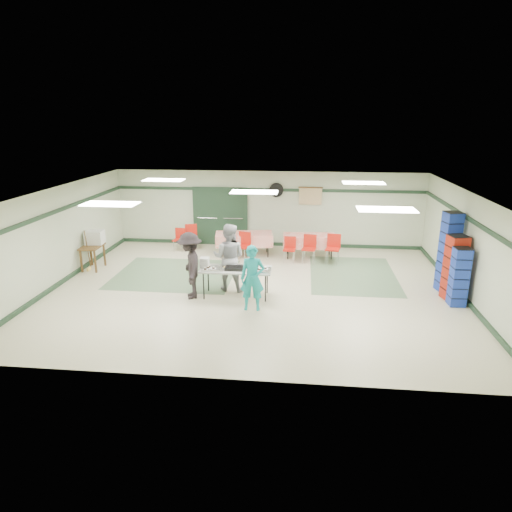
# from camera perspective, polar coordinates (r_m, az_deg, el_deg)

# --- Properties ---
(floor) EXTENTS (11.00, 11.00, 0.00)m
(floor) POSITION_cam_1_polar(r_m,az_deg,el_deg) (12.54, -0.21, -4.17)
(floor) COLOR #BDB798
(floor) RESTS_ON ground
(ceiling) EXTENTS (11.00, 11.00, 0.00)m
(ceiling) POSITION_cam_1_polar(r_m,az_deg,el_deg) (11.83, -0.22, 8.11)
(ceiling) COLOR silver
(ceiling) RESTS_ON wall_back
(wall_back) EXTENTS (11.00, 0.00, 11.00)m
(wall_back) POSITION_cam_1_polar(r_m,az_deg,el_deg) (16.48, 1.50, 5.89)
(wall_back) COLOR beige
(wall_back) RESTS_ON floor
(wall_front) EXTENTS (11.00, 0.00, 11.00)m
(wall_front) POSITION_cam_1_polar(r_m,az_deg,el_deg) (7.91, -3.79, -6.80)
(wall_front) COLOR beige
(wall_front) RESTS_ON floor
(wall_left) EXTENTS (0.00, 9.00, 9.00)m
(wall_left) POSITION_cam_1_polar(r_m,az_deg,el_deg) (13.82, -23.53, 2.27)
(wall_left) COLOR beige
(wall_left) RESTS_ON floor
(wall_right) EXTENTS (0.00, 9.00, 9.00)m
(wall_right) POSITION_cam_1_polar(r_m,az_deg,el_deg) (12.77, 25.14, 0.93)
(wall_right) COLOR beige
(wall_right) RESTS_ON floor
(trim_back) EXTENTS (11.00, 0.06, 0.10)m
(trim_back) POSITION_cam_1_polar(r_m,az_deg,el_deg) (16.33, 1.51, 8.28)
(trim_back) COLOR #1C3422
(trim_back) RESTS_ON wall_back
(baseboard_back) EXTENTS (11.00, 0.06, 0.12)m
(baseboard_back) POSITION_cam_1_polar(r_m,az_deg,el_deg) (16.75, 1.46, 1.54)
(baseboard_back) COLOR #1C3422
(baseboard_back) RESTS_ON floor
(trim_left) EXTENTS (0.06, 9.00, 0.10)m
(trim_left) POSITION_cam_1_polar(r_m,az_deg,el_deg) (13.66, -23.77, 5.11)
(trim_left) COLOR #1C3422
(trim_left) RESTS_ON wall_back
(baseboard_left) EXTENTS (0.06, 9.00, 0.12)m
(baseboard_left) POSITION_cam_1_polar(r_m,az_deg,el_deg) (14.16, -22.81, -2.78)
(baseboard_left) COLOR #1C3422
(baseboard_left) RESTS_ON floor
(trim_right) EXTENTS (0.06, 9.00, 0.10)m
(trim_right) POSITION_cam_1_polar(r_m,az_deg,el_deg) (12.60, 25.41, 4.00)
(trim_right) COLOR #1C3422
(trim_right) RESTS_ON wall_back
(baseboard_right) EXTENTS (0.06, 9.00, 0.12)m
(baseboard_right) POSITION_cam_1_polar(r_m,az_deg,el_deg) (13.14, 24.31, -4.47)
(baseboard_right) COLOR #1C3422
(baseboard_right) RESTS_ON floor
(green_patch_a) EXTENTS (3.50, 3.00, 0.01)m
(green_patch_a) POSITION_cam_1_polar(r_m,az_deg,el_deg) (13.93, -10.04, -2.22)
(green_patch_a) COLOR #63815E
(green_patch_a) RESTS_ON floor
(green_patch_b) EXTENTS (2.50, 3.50, 0.01)m
(green_patch_b) POSITION_cam_1_polar(r_m,az_deg,el_deg) (13.97, 11.98, -2.29)
(green_patch_b) COLOR #63815E
(green_patch_b) RESTS_ON floor
(double_door_left) EXTENTS (0.90, 0.06, 2.10)m
(double_door_left) POSITION_cam_1_polar(r_m,az_deg,el_deg) (16.80, -6.06, 4.97)
(double_door_left) COLOR gray
(double_door_left) RESTS_ON floor
(double_door_right) EXTENTS (0.90, 0.06, 2.10)m
(double_door_right) POSITION_cam_1_polar(r_m,az_deg,el_deg) (16.63, -2.84, 4.92)
(double_door_right) COLOR gray
(double_door_right) RESTS_ON floor
(door_frame) EXTENTS (2.00, 0.03, 2.15)m
(door_frame) POSITION_cam_1_polar(r_m,az_deg,el_deg) (16.69, -4.49, 4.93)
(door_frame) COLOR #1C3422
(door_frame) RESTS_ON floor
(wall_fan) EXTENTS (0.50, 0.10, 0.50)m
(wall_fan) POSITION_cam_1_polar(r_m,az_deg,el_deg) (16.28, 2.56, 8.24)
(wall_fan) COLOR black
(wall_fan) RESTS_ON wall_back
(scroll_banner) EXTENTS (0.80, 0.02, 0.60)m
(scroll_banner) POSITION_cam_1_polar(r_m,az_deg,el_deg) (16.28, 6.81, 7.43)
(scroll_banner) COLOR tan
(scroll_banner) RESTS_ON wall_back
(serving_table) EXTENTS (1.85, 0.76, 0.76)m
(serving_table) POSITION_cam_1_polar(r_m,az_deg,el_deg) (11.84, -2.54, -1.80)
(serving_table) COLOR #AFAFAA
(serving_table) RESTS_ON floor
(sheet_tray_right) EXTENTS (0.60, 0.45, 0.02)m
(sheet_tray_right) POSITION_cam_1_polar(r_m,az_deg,el_deg) (11.66, 0.40, -1.80)
(sheet_tray_right) COLOR silver
(sheet_tray_right) RESTS_ON serving_table
(sheet_tray_mid) EXTENTS (0.52, 0.40, 0.02)m
(sheet_tray_mid) POSITION_cam_1_polar(r_m,az_deg,el_deg) (11.91, -3.03, -1.42)
(sheet_tray_mid) COLOR silver
(sheet_tray_mid) RESTS_ON serving_table
(sheet_tray_left) EXTENTS (0.54, 0.41, 0.02)m
(sheet_tray_left) POSITION_cam_1_polar(r_m,az_deg,el_deg) (11.82, -5.36, -1.62)
(sheet_tray_left) COLOR silver
(sheet_tray_left) RESTS_ON serving_table
(baking_pan) EXTENTS (0.48, 0.30, 0.08)m
(baking_pan) POSITION_cam_1_polar(r_m,az_deg,el_deg) (11.76, -2.70, -1.52)
(baking_pan) COLOR black
(baking_pan) RESTS_ON serving_table
(foam_box_stack) EXTENTS (0.23, 0.21, 0.26)m
(foam_box_stack) POSITION_cam_1_polar(r_m,az_deg,el_deg) (11.98, -6.44, -0.80)
(foam_box_stack) COLOR white
(foam_box_stack) RESTS_ON serving_table
(volunteer_teal) EXTENTS (0.61, 0.42, 1.61)m
(volunteer_teal) POSITION_cam_1_polar(r_m,az_deg,el_deg) (11.00, -0.45, -2.80)
(volunteer_teal) COLOR teal
(volunteer_teal) RESTS_ON floor
(volunteer_grey) EXTENTS (0.96, 0.79, 1.84)m
(volunteer_grey) POSITION_cam_1_polar(r_m,az_deg,el_deg) (12.26, -3.41, -0.16)
(volunteer_grey) COLOR gray
(volunteer_grey) RESTS_ON floor
(volunteer_dark) EXTENTS (0.97, 1.27, 1.74)m
(volunteer_dark) POSITION_cam_1_polar(r_m,az_deg,el_deg) (11.83, -8.25, -1.20)
(volunteer_dark) COLOR black
(volunteer_dark) RESTS_ON floor
(dining_table_a) EXTENTS (1.77, 0.88, 0.77)m
(dining_table_a) POSITION_cam_1_polar(r_m,az_deg,el_deg) (15.34, 6.68, 1.94)
(dining_table_a) COLOR red
(dining_table_a) RESTS_ON floor
(dining_table_b) EXTENTS (2.01, 1.12, 0.77)m
(dining_table_b) POSITION_cam_1_polar(r_m,az_deg,el_deg) (15.47, -1.49, 2.17)
(dining_table_b) COLOR red
(dining_table_b) RESTS_ON floor
(chair_a) EXTENTS (0.48, 0.48, 0.90)m
(chair_a) POSITION_cam_1_polar(r_m,az_deg,el_deg) (14.80, 6.69, 1.31)
(chair_a) COLOR red
(chair_a) RESTS_ON floor
(chair_b) EXTENTS (0.41, 0.41, 0.82)m
(chair_b) POSITION_cam_1_polar(r_m,az_deg,el_deg) (14.81, 4.23, 1.18)
(chair_b) COLOR red
(chair_b) RESTS_ON floor
(chair_c) EXTENTS (0.52, 0.52, 0.94)m
(chair_c) POSITION_cam_1_polar(r_m,az_deg,el_deg) (14.83, 9.64, 1.31)
(chair_c) COLOR red
(chair_c) RESTS_ON floor
(chair_d) EXTENTS (0.56, 0.56, 0.93)m
(chair_d) POSITION_cam_1_polar(r_m,az_deg,el_deg) (14.92, -1.57, 1.62)
(chair_d) COLOR red
(chair_d) RESTS_ON floor
(chair_loose_a) EXTENTS (0.52, 0.52, 0.90)m
(chair_loose_a) POSITION_cam_1_polar(r_m,az_deg,el_deg) (16.29, -8.09, 2.70)
(chair_loose_a) COLOR red
(chair_loose_a) RESTS_ON floor
(chair_loose_b) EXTENTS (0.41, 0.41, 0.80)m
(chair_loose_b) POSITION_cam_1_polar(r_m,az_deg,el_deg) (16.21, -9.51, 2.34)
(chair_loose_b) COLOR red
(chair_loose_b) RESTS_ON floor
(crate_stack_blue_a) EXTENTS (0.49, 0.49, 2.18)m
(crate_stack_blue_a) POSITION_cam_1_polar(r_m,az_deg,el_deg) (13.14, 22.95, 0.44)
(crate_stack_blue_a) COLOR #1A2EA1
(crate_stack_blue_a) RESTS_ON floor
(crate_stack_red) EXTENTS (0.52, 0.52, 1.70)m
(crate_stack_red) POSITION_cam_1_polar(r_m,az_deg,el_deg) (12.66, 23.57, -1.36)
(crate_stack_red) COLOR #A72210
(crate_stack_red) RESTS_ON floor
(crate_stack_blue_b) EXTENTS (0.39, 0.39, 1.50)m
(crate_stack_blue_b) POSITION_cam_1_polar(r_m,az_deg,el_deg) (12.32, 24.06, -2.41)
(crate_stack_blue_b) COLOR #1A2EA1
(crate_stack_blue_b) RESTS_ON floor
(printer_table) EXTENTS (0.56, 0.85, 0.74)m
(printer_table) POSITION_cam_1_polar(r_m,az_deg,el_deg) (14.88, -19.80, 0.80)
(printer_table) COLOR brown
(printer_table) RESTS_ON floor
(office_printer) EXTENTS (0.56, 0.51, 0.41)m
(office_printer) POSITION_cam_1_polar(r_m,az_deg,el_deg) (15.01, -19.52, 2.23)
(office_printer) COLOR silver
(office_printer) RESTS_ON printer_table
(broom) EXTENTS (0.04, 0.21, 1.26)m
(broom) POSITION_cam_1_polar(r_m,az_deg,el_deg) (14.79, -20.30, 0.74)
(broom) COLOR brown
(broom) RESTS_ON floor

